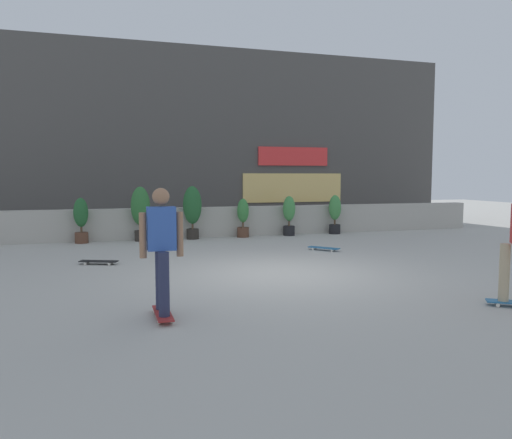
# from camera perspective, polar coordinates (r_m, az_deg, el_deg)

# --- Properties ---
(ground_plane) EXTENTS (48.00, 48.00, 0.00)m
(ground_plane) POSITION_cam_1_polar(r_m,az_deg,el_deg) (9.50, 2.63, -6.18)
(ground_plane) COLOR #B2AFA8
(planter_wall) EXTENTS (18.00, 0.40, 0.90)m
(planter_wall) POSITION_cam_1_polar(r_m,az_deg,el_deg) (15.17, -4.92, -0.27)
(planter_wall) COLOR #B2ADA3
(planter_wall) RESTS_ON ground
(building_backdrop) EXTENTS (20.00, 2.08, 6.50)m
(building_backdrop) POSITION_cam_1_polar(r_m,az_deg,el_deg) (19.09, -7.48, 9.20)
(building_backdrop) COLOR #4C4947
(building_backdrop) RESTS_ON ground
(potted_plant_0) EXTENTS (0.39, 0.39, 1.25)m
(potted_plant_0) POSITION_cam_1_polar(r_m,az_deg,el_deg) (14.40, -19.56, 0.11)
(potted_plant_0) COLOR brown
(potted_plant_0) RESTS_ON ground
(potted_plant_1) EXTENTS (0.54, 0.54, 1.55)m
(potted_plant_1) POSITION_cam_1_polar(r_m,az_deg,el_deg) (14.39, -13.20, 1.16)
(potted_plant_1) COLOR #2D2823
(potted_plant_1) RESTS_ON ground
(potted_plant_2) EXTENTS (0.54, 0.54, 1.56)m
(potted_plant_2) POSITION_cam_1_polar(r_m,az_deg,el_deg) (14.56, -7.36, 1.31)
(potted_plant_2) COLOR #2D2823
(potted_plant_2) RESTS_ON ground
(potted_plant_3) EXTENTS (0.36, 0.36, 1.17)m
(potted_plant_3) POSITION_cam_1_polar(r_m,az_deg,el_deg) (14.91, -1.51, 0.28)
(potted_plant_3) COLOR brown
(potted_plant_3) RESTS_ON ground
(potted_plant_4) EXTENTS (0.38, 0.38, 1.23)m
(potted_plant_4) POSITION_cam_1_polar(r_m,az_deg,el_deg) (15.37, 3.84, 0.61)
(potted_plant_4) COLOR black
(potted_plant_4) RESTS_ON ground
(potted_plant_5) EXTENTS (0.39, 0.39, 1.24)m
(potted_plant_5) POSITION_cam_1_polar(r_m,az_deg,el_deg) (15.98, 9.10, 0.77)
(potted_plant_5) COLOR black
(potted_plant_5) RESTS_ON ground
(skater_foreground) EXTENTS (0.56, 0.80, 1.70)m
(skater_foreground) POSITION_cam_1_polar(r_m,az_deg,el_deg) (6.47, -10.84, -3.09)
(skater_foreground) COLOR maroon
(skater_foreground) RESTS_ON ground
(skateboard_near_camera) EXTENTS (0.82, 0.49, 0.08)m
(skateboard_near_camera) POSITION_cam_1_polar(r_m,az_deg,el_deg) (10.89, -17.72, -4.63)
(skateboard_near_camera) COLOR black
(skateboard_near_camera) RESTS_ON ground
(skateboard_aside) EXTENTS (0.67, 0.74, 0.08)m
(skateboard_aside) POSITION_cam_1_polar(r_m,az_deg,el_deg) (12.41, 7.84, -3.28)
(skateboard_aside) COLOR #266699
(skateboard_aside) RESTS_ON ground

